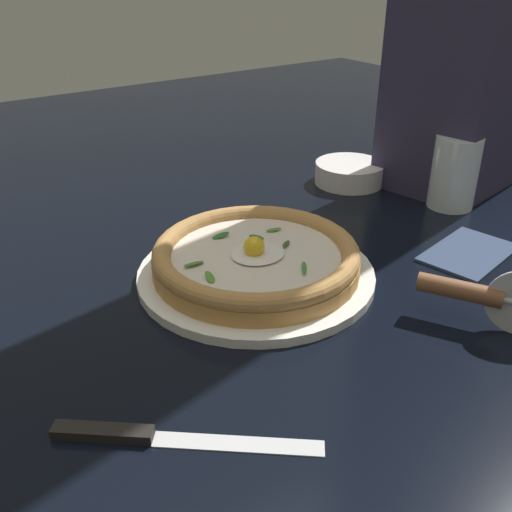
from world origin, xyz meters
TOP-DOWN VIEW (x-y plane):
  - ground_plane at (0.00, 0.00)m, footprint 2.40×2.40m
  - pizza_plate at (-0.04, 0.01)m, footprint 0.30×0.30m
  - pizza at (-0.05, 0.01)m, footprint 0.26×0.26m
  - side_bowl at (0.29, 0.19)m, footprint 0.12×0.12m
  - pizza_cutter at (0.10, -0.21)m, footprint 0.09×0.14m
  - table_knife at (-0.28, -0.16)m, footprint 0.19×0.16m
  - drinking_glass at (0.35, 0.02)m, footprint 0.07×0.07m
  - folded_napkin at (0.23, -0.11)m, footprint 0.15×0.12m

SIDE VIEW (x-z plane):
  - ground_plane at x=0.00m, z-range -0.03..0.00m
  - table_knife at x=-0.28m, z-range 0.00..0.01m
  - folded_napkin at x=0.23m, z-range 0.00..0.01m
  - pizza_plate at x=-0.04m, z-range 0.00..0.01m
  - side_bowl at x=0.29m, z-range 0.00..0.04m
  - pizza at x=-0.05m, z-range 0.01..0.06m
  - pizza_cutter at x=0.10m, z-range 0.00..0.08m
  - drinking_glass at x=0.35m, z-range -0.01..0.11m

